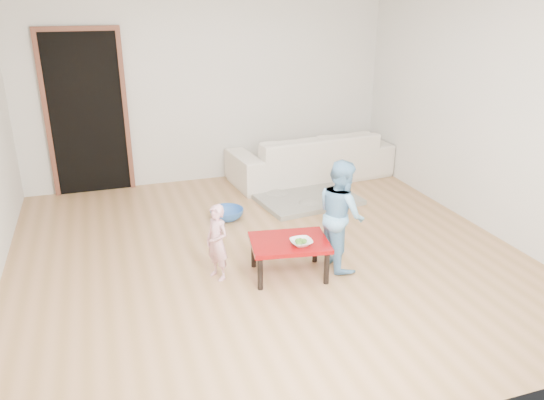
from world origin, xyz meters
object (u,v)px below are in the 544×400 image
red_table (289,258)px  basin (227,214)px  child_blue (341,214)px  child_pink (217,242)px  bowl (301,242)px  sofa (310,156)px

red_table → basin: size_ratio=1.81×
red_table → basin: red_table is taller
child_blue → child_pink: bearing=82.9°
bowl → child_blue: (0.46, 0.15, 0.15)m
child_blue → basin: (-0.76, 1.44, -0.47)m
sofa → basin: (-1.49, -1.07, -0.27)m
sofa → red_table: bearing=58.5°
sofa → child_pink: child_pink is taller
red_table → basin: bearing=98.9°
red_table → child_blue: bearing=3.8°
red_table → child_pink: child_pink is taller
child_blue → basin: bearing=26.8°
child_blue → basin: size_ratio=2.71×
red_table → child_pink: 0.68m
child_blue → red_table: bearing=92.7°
bowl → basin: 1.65m
child_blue → bowl: bearing=107.1°
basin → red_table: bearing=-81.1°
bowl → child_blue: size_ratio=0.19×
sofa → bowl: bearing=60.8°
basin → sofa: bearing=35.8°
bowl → basin: (-0.30, 1.59, -0.32)m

